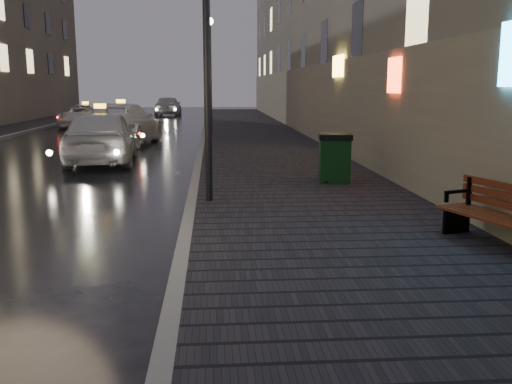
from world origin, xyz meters
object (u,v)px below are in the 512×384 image
(lamp_near, at_px, (207,24))
(taxi_near, at_px, (101,136))
(lamp_far, at_px, (210,61))
(taxi_far, at_px, (86,116))
(bench, at_px, (497,214))
(taxi_mid, at_px, (122,124))
(car_far, at_px, (168,106))
(trash_bin, at_px, (335,158))

(lamp_near, distance_m, taxi_near, 8.06)
(lamp_far, distance_m, taxi_near, 10.10)
(taxi_far, bearing_deg, bench, -61.23)
(bench, distance_m, taxi_near, 12.68)
(bench, bearing_deg, lamp_far, 83.67)
(lamp_far, height_order, bench, lamp_far)
(lamp_near, height_order, taxi_near, lamp_near)
(bench, bearing_deg, taxi_mid, 97.48)
(bench, bearing_deg, taxi_near, 107.58)
(bench, relative_size, taxi_far, 0.38)
(bench, height_order, taxi_far, taxi_far)
(taxi_mid, bearing_deg, lamp_far, -128.71)
(taxi_near, bearing_deg, bench, 120.71)
(lamp_near, distance_m, car_far, 35.18)
(bench, bearing_deg, lamp_near, 121.51)
(lamp_far, height_order, taxi_near, lamp_far)
(bench, height_order, trash_bin, trash_bin)
(car_far, bearing_deg, taxi_far, 74.11)
(lamp_near, relative_size, lamp_far, 1.00)
(lamp_near, xyz_separation_m, taxi_near, (-3.33, 6.84, -2.65))
(trash_bin, relative_size, taxi_far, 0.24)
(trash_bin, distance_m, taxi_far, 23.23)
(lamp_near, height_order, trash_bin, lamp_near)
(bench, relative_size, trash_bin, 1.60)
(lamp_near, bearing_deg, trash_bin, 34.01)
(taxi_far, bearing_deg, lamp_near, -66.91)
(lamp_near, height_order, bench, lamp_near)
(lamp_far, xyz_separation_m, taxi_mid, (-3.59, -3.48, -2.65))
(lamp_near, relative_size, taxi_near, 1.07)
(taxi_far, bearing_deg, taxi_near, -70.79)
(taxi_near, xyz_separation_m, taxi_mid, (-0.26, 5.68, -0.00))
(trash_bin, xyz_separation_m, taxi_far, (-10.13, 20.91, -0.06))
(lamp_far, height_order, car_far, lamp_far)
(taxi_near, height_order, taxi_mid, taxi_near)
(trash_bin, distance_m, taxi_near, 7.92)
(lamp_far, distance_m, trash_bin, 14.60)
(bench, distance_m, car_far, 39.09)
(taxi_far, bearing_deg, car_far, 77.98)
(trash_bin, xyz_separation_m, car_far, (-6.32, 32.95, 0.06))
(bench, height_order, car_far, car_far)
(bench, xyz_separation_m, car_far, (-7.48, 38.36, 0.20))
(lamp_near, xyz_separation_m, car_far, (-3.42, 34.91, -2.70))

